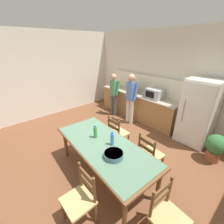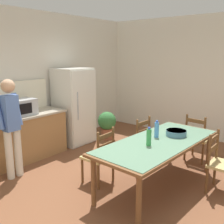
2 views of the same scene
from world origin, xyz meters
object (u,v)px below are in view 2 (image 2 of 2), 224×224
(dining_table, at_px, (159,145))
(bottle_off_centre, at_px, (157,130))
(chair_side_far_left, at_px, (99,157))
(chair_side_near_right, at_px, (221,164))
(potted_plant, at_px, (107,123))
(bottle_near_centre, at_px, (149,137))
(chair_head_end, at_px, (198,138))
(microwave, at_px, (21,107))
(person_at_counter, at_px, (11,124))
(serving_bowl, at_px, (176,133))
(chair_side_far_right, at_px, (137,141))
(refrigerator, at_px, (74,106))

(dining_table, xyz_separation_m, bottle_off_centre, (0.12, 0.11, 0.19))
(chair_side_far_left, bearing_deg, chair_side_near_right, 119.50)
(potted_plant, bearing_deg, chair_side_far_left, -143.27)
(chair_side_far_left, distance_m, chair_side_near_right, 1.83)
(bottle_near_centre, relative_size, potted_plant, 0.40)
(chair_side_near_right, bearing_deg, chair_head_end, 36.96)
(chair_side_far_left, bearing_deg, bottle_near_centre, 102.51)
(microwave, bearing_deg, person_at_counter, -135.48)
(microwave, bearing_deg, chair_side_far_left, -83.33)
(bottle_near_centre, bearing_deg, potted_plant, 52.79)
(potted_plant, bearing_deg, bottle_near_centre, -127.21)
(bottle_near_centre, height_order, chair_head_end, bottle_near_centre)
(chair_head_end, bearing_deg, serving_bowl, 95.67)
(chair_side_far_left, xyz_separation_m, chair_side_near_right, (0.91, -1.59, 0.00))
(serving_bowl, height_order, chair_side_near_right, chair_side_near_right)
(person_at_counter, bearing_deg, chair_side_near_right, -149.88)
(microwave, height_order, chair_side_far_right, microwave)
(chair_side_far_right, height_order, potted_plant, chair_side_far_right)
(refrigerator, height_order, chair_side_far_left, refrigerator)
(refrigerator, distance_m, chair_side_near_right, 3.37)
(chair_side_far_left, xyz_separation_m, chair_side_far_right, (1.00, -0.05, 0.00))
(chair_side_far_left, distance_m, chair_side_far_right, 1.00)
(bottle_off_centre, distance_m, chair_side_far_left, 0.99)
(bottle_near_centre, height_order, potted_plant, bottle_near_centre)
(dining_table, height_order, chair_side_far_left, chair_side_far_left)
(dining_table, distance_m, potted_plant, 2.51)
(chair_side_far_left, bearing_deg, microwave, -83.72)
(microwave, height_order, serving_bowl, microwave)
(refrigerator, distance_m, chair_side_far_right, 1.86)
(dining_table, height_order, serving_bowl, serving_bowl)
(bottle_near_centre, height_order, serving_bowl, bottle_near_centre)
(chair_head_end, xyz_separation_m, potted_plant, (-0.08, 2.19, -0.06))
(bottle_off_centre, distance_m, chair_side_far_right, 0.87)
(serving_bowl, bearing_deg, bottle_off_centre, 142.54)
(chair_side_near_right, height_order, chair_head_end, same)
(microwave, distance_m, dining_table, 2.67)
(microwave, height_order, chair_side_far_left, microwave)
(microwave, xyz_separation_m, chair_side_far_left, (0.21, -1.77, -0.60))
(refrigerator, xyz_separation_m, potted_plant, (0.65, -0.43, -0.47))
(microwave, xyz_separation_m, dining_table, (0.66, -2.56, -0.36))
(potted_plant, bearing_deg, microwave, 167.26)
(bottle_off_centre, xyz_separation_m, chair_side_near_right, (0.34, -0.91, -0.44))
(potted_plant, bearing_deg, chair_head_end, -87.81)
(bottle_off_centre, distance_m, person_at_counter, 2.33)
(dining_table, bearing_deg, refrigerator, 75.39)
(refrigerator, relative_size, chair_side_near_right, 1.88)
(microwave, xyz_separation_m, chair_head_end, (2.06, -2.64, -0.60))
(refrigerator, distance_m, person_at_counter, 1.92)
(refrigerator, relative_size, dining_table, 0.75)
(dining_table, bearing_deg, bottle_near_centre, 176.90)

